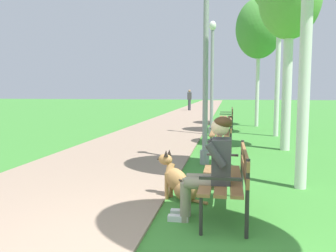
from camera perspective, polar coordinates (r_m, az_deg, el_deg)
paved_path at (r=27.00m, az=4.48°, el=2.52°), size 3.26×60.00×0.04m
park_bench_near at (r=4.42m, az=10.07°, el=-7.85°), size 0.55×1.50×0.85m
park_bench_mid at (r=9.20m, az=9.15°, el=-0.75°), size 0.55×1.50×0.85m
park_bench_far at (r=14.67m, az=9.80°, el=1.65°), size 0.55×1.50×0.85m
person_seated_on_near_bench at (r=4.16m, az=7.25°, el=-6.29°), size 0.74×0.49×1.25m
dog_shepherd at (r=4.98m, az=1.89°, el=-9.19°), size 0.79×0.45×0.71m
lamp_post_near at (r=7.29m, az=6.19°, el=9.47°), size 0.24×0.24×3.90m
lamp_post_mid at (r=12.06m, az=7.24°, el=7.98°), size 0.24×0.24×3.90m
birch_tree_fifth at (r=15.85m, az=14.71°, el=15.17°), size 1.96×2.07×5.48m
pedestrian_distant at (r=27.23m, az=3.54°, el=4.28°), size 0.32×0.22×1.65m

